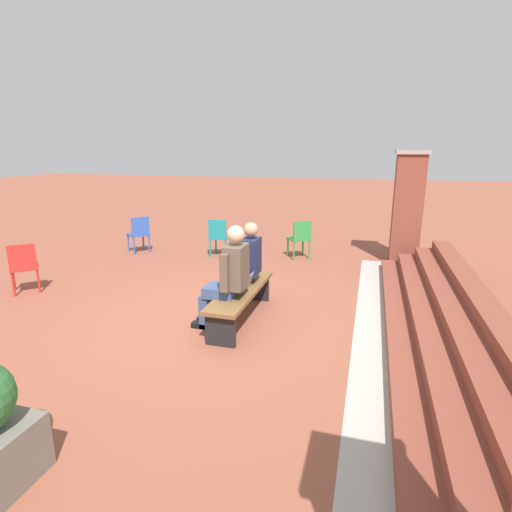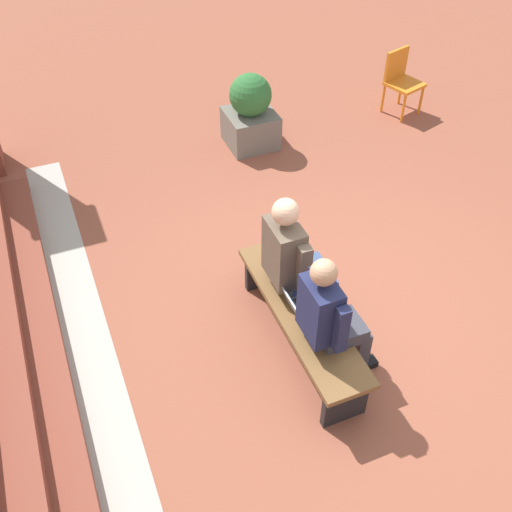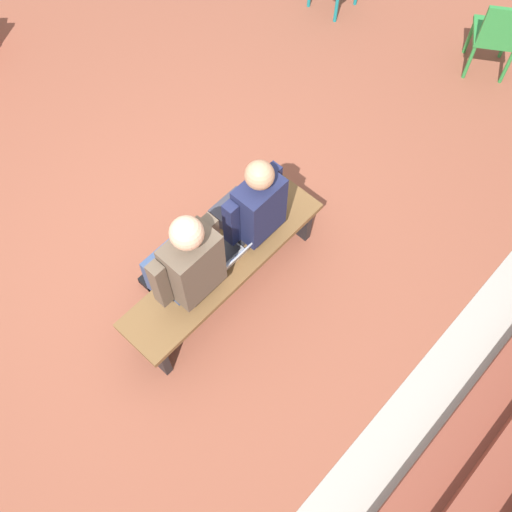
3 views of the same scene
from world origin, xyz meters
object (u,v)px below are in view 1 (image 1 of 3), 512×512
plastic_chair_foreground (300,237)px  laptop (242,285)px  plastic_chair_near_bench_right (139,232)px  person_student (244,264)px  plastic_chair_mid_courtyard (23,265)px  plastic_chair_far_right (219,235)px  bench (241,296)px  person_adult (228,275)px

plastic_chair_foreground → laptop: bearing=-3.2°
laptop → plastic_chair_near_bench_right: size_ratio=0.38×
plastic_chair_near_bench_right → person_student: bearing=52.1°
laptop → plastic_chair_mid_courtyard: plastic_chair_mid_courtyard is taller
plastic_chair_far_right → plastic_chair_near_bench_right: bearing=-84.1°
plastic_chair_mid_courtyard → plastic_chair_near_bench_right: (-2.91, 0.33, 0.00)m
bench → plastic_chair_mid_courtyard: bearing=-90.9°
person_student → plastic_chair_far_right: bearing=-152.3°
laptop → plastic_chair_mid_courtyard: bearing=-90.6°
plastic_chair_foreground → plastic_chair_near_bench_right: 3.66m
plastic_chair_far_right → laptop: bearing=26.4°
bench → laptop: 0.15m
laptop → person_student: bearing=-166.6°
person_adult → plastic_chair_mid_courtyard: person_adult is taller
person_adult → plastic_chair_far_right: (-3.47, -1.47, -0.25)m
person_adult → plastic_chair_foreground: 3.81m
plastic_chair_near_bench_right → plastic_chair_far_right: 1.89m
person_adult → plastic_chair_far_right: 3.78m
bench → plastic_chair_mid_courtyard: size_ratio=2.14×
person_student → plastic_chair_mid_courtyard: bearing=-85.5°
plastic_chair_mid_courtyard → plastic_chair_far_right: (-3.10, 2.21, 0.00)m
laptop → plastic_chair_far_right: bearing=-153.6°
plastic_chair_mid_courtyard → plastic_chair_near_bench_right: same height
person_adult → plastic_chair_foreground: bearing=175.9°
bench → person_student: 0.50m
bench → person_adult: 0.49m
person_adult → plastic_chair_foreground: person_adult is taller
plastic_chair_near_bench_right → laptop: bearing=49.4°
person_adult → person_student: bearing=179.6°
plastic_chair_near_bench_right → plastic_chair_foreground: bearing=98.1°
laptop → plastic_chair_far_right: 3.50m
plastic_chair_mid_courtyard → person_student: bearing=94.5°
bench → plastic_chair_foreground: plastic_chair_foreground is taller
plastic_chair_foreground → plastic_chair_far_right: same height
person_student → plastic_chair_near_bench_right: (-2.62, -3.36, -0.23)m
person_student → laptop: size_ratio=4.11×
person_student → person_adult: size_ratio=0.95×
person_student → plastic_chair_foreground: bearing=175.1°
bench → plastic_chair_near_bench_right: (-2.96, -3.42, 0.13)m
bench → person_adult: person_adult is taller
plastic_chair_foreground → plastic_chair_far_right: size_ratio=1.00×
plastic_chair_near_bench_right → person_adult: bearing=45.7°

